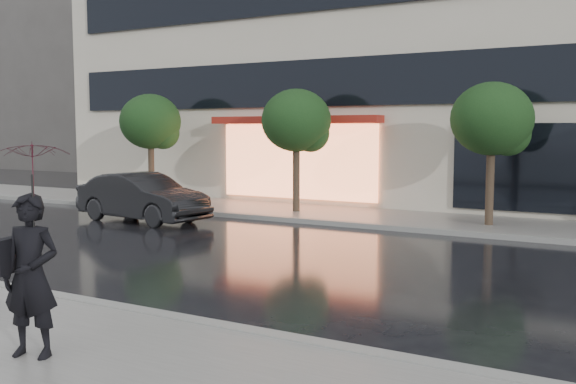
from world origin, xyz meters
The scene contains 10 objects.
ground centered at (0.00, 0.00, 0.00)m, with size 120.00×120.00×0.00m, color black.
sidewalk_far centered at (0.00, 10.25, 0.06)m, with size 60.00×3.50×0.12m, color slate.
curb_near centered at (0.00, -1.00, 0.07)m, with size 60.00×0.25×0.14m, color gray.
curb_far centered at (0.00, 8.50, 0.07)m, with size 60.00×0.25×0.14m, color gray.
bg_building_left centered at (-28.00, 26.00, 6.00)m, with size 14.00×10.00×12.00m, color #59544F.
tree_far_west centered at (-8.94, 10.03, 2.92)m, with size 2.20×2.20×3.99m.
tree_mid_west centered at (-2.94, 10.03, 2.92)m, with size 2.20×2.20×3.99m.
tree_mid_east centered at (3.06, 10.03, 2.92)m, with size 2.20×2.20×3.99m.
parked_car centered at (-6.26, 6.48, 0.72)m, with size 1.51×4.34×1.43m, color black.
pedestrian_with_umbrella centered at (0.71, -3.01, 1.61)m, with size 1.06×1.07×2.46m.
Camera 1 is at (6.73, -7.80, 2.71)m, focal length 40.00 mm.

